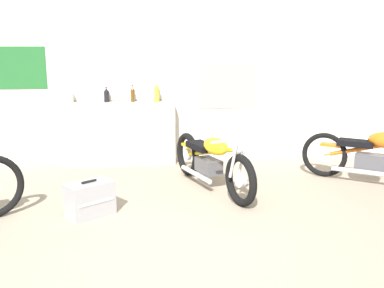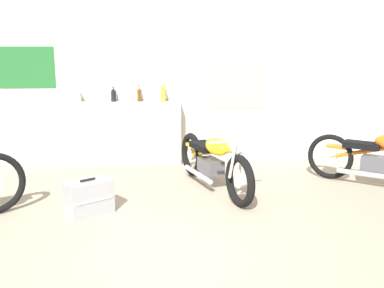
{
  "view_description": "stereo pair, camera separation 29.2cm",
  "coord_description": "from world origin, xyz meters",
  "px_view_note": "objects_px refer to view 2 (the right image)",
  "views": [
    {
      "loc": [
        -0.21,
        -3.57,
        1.85
      ],
      "look_at": [
        0.4,
        1.67,
        0.7
      ],
      "focal_mm": 42.0,
      "sensor_mm": 36.0,
      "label": 1
    },
    {
      "loc": [
        0.08,
        -3.59,
        1.85
      ],
      "look_at": [
        0.4,
        1.67,
        0.7
      ],
      "focal_mm": 42.0,
      "sensor_mm": 36.0,
      "label": 2
    }
  ],
  "objects_px": {
    "motorcycle_orange": "(383,157)",
    "hard_case_silver": "(89,197)",
    "bottle_leftmost": "(79,96)",
    "bottle_left_center": "(113,95)",
    "bottle_center": "(139,94)",
    "bottle_right_center": "(163,93)",
    "motorcycle_yellow": "(213,160)"
  },
  "relations": [
    {
      "from": "bottle_leftmost",
      "to": "bottle_center",
      "type": "xyz_separation_m",
      "value": [
        0.94,
        -0.01,
        0.03
      ]
    },
    {
      "from": "bottle_left_center",
      "to": "motorcycle_yellow",
      "type": "relative_size",
      "value": 0.12
    },
    {
      "from": "bottle_leftmost",
      "to": "motorcycle_orange",
      "type": "height_order",
      "value": "bottle_leftmost"
    },
    {
      "from": "bottle_leftmost",
      "to": "bottle_center",
      "type": "height_order",
      "value": "bottle_center"
    },
    {
      "from": "bottle_center",
      "to": "bottle_right_center",
      "type": "bearing_deg",
      "value": -8.34
    },
    {
      "from": "motorcycle_yellow",
      "to": "hard_case_silver",
      "type": "relative_size",
      "value": 3.47
    },
    {
      "from": "motorcycle_yellow",
      "to": "motorcycle_orange",
      "type": "distance_m",
      "value": 2.27
    },
    {
      "from": "bottle_leftmost",
      "to": "bottle_left_center",
      "type": "distance_m",
      "value": 0.54
    },
    {
      "from": "bottle_left_center",
      "to": "bottle_center",
      "type": "xyz_separation_m",
      "value": [
        0.4,
        -0.02,
        0.01
      ]
    },
    {
      "from": "bottle_leftmost",
      "to": "hard_case_silver",
      "type": "distance_m",
      "value": 2.47
    },
    {
      "from": "motorcycle_yellow",
      "to": "bottle_left_center",
      "type": "bearing_deg",
      "value": 134.6
    },
    {
      "from": "bottle_left_center",
      "to": "motorcycle_yellow",
      "type": "height_order",
      "value": "bottle_left_center"
    },
    {
      "from": "bottle_leftmost",
      "to": "hard_case_silver",
      "type": "xyz_separation_m",
      "value": [
        0.48,
        -2.25,
        -0.89
      ]
    },
    {
      "from": "bottle_center",
      "to": "bottle_right_center",
      "type": "distance_m",
      "value": 0.38
    },
    {
      "from": "bottle_right_center",
      "to": "bottle_left_center",
      "type": "bearing_deg",
      "value": 174.69
    },
    {
      "from": "bottle_leftmost",
      "to": "motorcycle_orange",
      "type": "distance_m",
      "value": 4.53
    },
    {
      "from": "bottle_leftmost",
      "to": "bottle_center",
      "type": "distance_m",
      "value": 0.94
    },
    {
      "from": "bottle_left_center",
      "to": "bottle_leftmost",
      "type": "bearing_deg",
      "value": -179.74
    },
    {
      "from": "motorcycle_orange",
      "to": "hard_case_silver",
      "type": "bearing_deg",
      "value": -168.26
    },
    {
      "from": "bottle_leftmost",
      "to": "bottle_left_center",
      "type": "xyz_separation_m",
      "value": [
        0.54,
        0.0,
        0.02
      ]
    },
    {
      "from": "bottle_leftmost",
      "to": "bottle_right_center",
      "type": "height_order",
      "value": "bottle_right_center"
    },
    {
      "from": "bottle_center",
      "to": "motorcycle_orange",
      "type": "xyz_separation_m",
      "value": [
        3.29,
        -1.46,
        -0.71
      ]
    },
    {
      "from": "bottle_center",
      "to": "hard_case_silver",
      "type": "bearing_deg",
      "value": -101.73
    },
    {
      "from": "motorcycle_orange",
      "to": "bottle_left_center",
      "type": "bearing_deg",
      "value": 158.23
    },
    {
      "from": "bottle_center",
      "to": "bottle_right_center",
      "type": "relative_size",
      "value": 0.84
    },
    {
      "from": "bottle_left_center",
      "to": "bottle_right_center",
      "type": "distance_m",
      "value": 0.78
    },
    {
      "from": "bottle_left_center",
      "to": "motorcycle_yellow",
      "type": "distance_m",
      "value": 2.15
    },
    {
      "from": "bottle_right_center",
      "to": "motorcycle_yellow",
      "type": "xyz_separation_m",
      "value": [
        0.64,
        -1.37,
        -0.75
      ]
    },
    {
      "from": "motorcycle_yellow",
      "to": "bottle_leftmost",
      "type": "bearing_deg",
      "value": 143.76
    },
    {
      "from": "bottle_leftmost",
      "to": "bottle_right_center",
      "type": "distance_m",
      "value": 1.32
    },
    {
      "from": "bottle_center",
      "to": "bottle_right_center",
      "type": "height_order",
      "value": "bottle_right_center"
    },
    {
      "from": "motorcycle_orange",
      "to": "hard_case_silver",
      "type": "relative_size",
      "value": 2.97
    }
  ]
}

